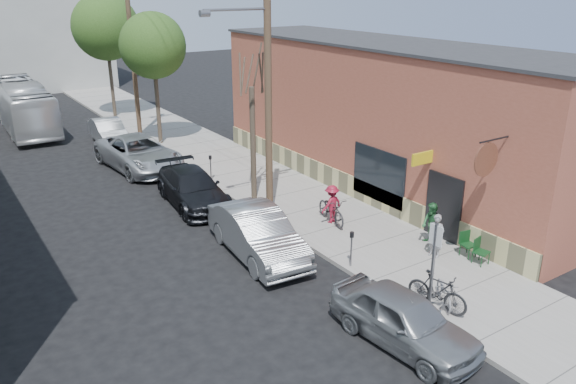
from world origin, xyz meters
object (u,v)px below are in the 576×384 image
car_1 (258,234)px  parked_bike_b (444,291)px  tree_leafy_far (106,27)px  bus (23,106)px  tree_bare (253,144)px  car_4 (109,132)px  patron_grey (436,236)px  parked_bike_a (437,291)px  car_3 (139,153)px  patron_green (431,224)px  patio_chair_b (469,245)px  cyclist (332,204)px  parking_meter_near (352,243)px  parking_meter_far (211,164)px  patio_chair_a (481,252)px  sign_post (434,259)px  car_0 (404,319)px  car_2 (193,188)px  tree_leafy_mid (153,46)px  utility_pole_near (267,85)px

car_1 → parked_bike_b: bearing=-59.7°
tree_leafy_far → bus: tree_leafy_far is taller
tree_bare → tree_leafy_far: tree_leafy_far is taller
car_4 → tree_bare: bearing=-75.6°
patron_grey → parked_bike_b: patron_grey is taller
parked_bike_a → car_3: size_ratio=0.31×
tree_bare → patron_green: 8.30m
tree_leafy_far → patio_chair_b: 29.16m
patio_chair_b → cyclist: size_ratio=0.57×
patio_chair_b → bus: bus is taller
parking_meter_near → parking_meter_far: size_ratio=1.00×
patio_chair_a → cyclist: cyclist is taller
sign_post → parking_meter_far: size_ratio=2.26×
patron_green → sign_post: bearing=-33.8°
bus → car_0: bearing=-81.1°
car_0 → bus: 30.85m
parked_bike_b → car_3: 18.03m
patron_grey → patron_green: (0.54, 0.71, 0.03)m
car_1 → car_2: size_ratio=0.99×
patio_chair_a → patio_chair_b: 0.61m
tree_leafy_mid → car_4: 5.90m
car_0 → parked_bike_b: bearing=9.0°
utility_pole_near → patron_grey: (2.73, -6.47, -4.49)m
parking_meter_near → car_3: car_3 is taller
sign_post → parked_bike_a: size_ratio=1.49×
tree_leafy_mid → patio_chair_b: bearing=-80.6°
tree_leafy_mid → cyclist: (1.17, -14.90, -4.81)m
patio_chair_a → car_3: car_3 is taller
sign_post → car_4: bearing=94.8°
tree_leafy_far → car_4: 8.88m
parked_bike_a → sign_post: bearing=163.0°
utility_pole_near → tree_leafy_far: size_ratio=1.20×
tree_leafy_far → cyclist: bearing=-87.2°
parking_meter_far → car_4: size_ratio=0.28×
patio_chair_b → patio_chair_a: bearing=-89.7°
tree_bare → parked_bike_b: (0.23, -10.60, -2.03)m
car_0 → car_1: size_ratio=0.85×
car_2 → parked_bike_a: bearing=-73.6°
patio_chair_a → patio_chair_b: size_ratio=1.00×
utility_pole_near → car_1: bearing=-127.9°
parked_bike_b → car_2: bearing=137.1°
car_0 → tree_leafy_mid: bearing=79.4°
tree_leafy_mid → bus: (-5.86, 8.53, -4.19)m
car_1 → tree_leafy_far: bearing=89.0°
car_4 → patron_green: bearing=-71.8°
car_0 → car_2: (-0.41, 12.28, 0.01)m
parking_meter_far → patio_chair_b: 12.67m
tree_leafy_far → car_3: size_ratio=1.38×
car_0 → car_1: car_1 is taller
utility_pole_near → bus: bearing=104.4°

